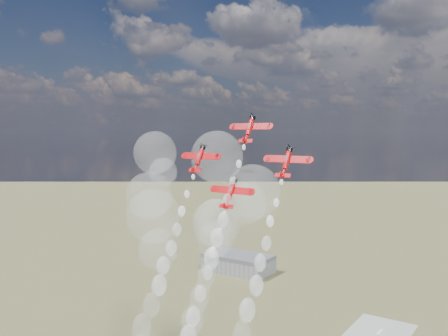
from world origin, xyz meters
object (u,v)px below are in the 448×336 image
plane_lead (249,128)px  plane_left (199,158)px  hangar (238,263)px  plane_slot (231,193)px  plane_right (286,161)px

plane_lead → plane_left: bearing=-161.1°
hangar → plane_slot: bearing=-58.2°
plane_left → plane_slot: plane_left is taller
plane_right → plane_slot: 18.87m
hangar → plane_right: 234.73m
plane_lead → plane_left: size_ratio=1.00×
plane_right → plane_left: bearing=180.0°
plane_slot → plane_left: bearing=161.1°
hangar → plane_left: 219.50m
hangar → plane_lead: size_ratio=3.70×
plane_right → hangar: bearing=126.0°
plane_left → plane_slot: 18.87m
plane_left → plane_right: size_ratio=1.00×
hangar → plane_right: (127.34, -175.43, 90.04)m
plane_slot → hangar: bearing=121.8°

